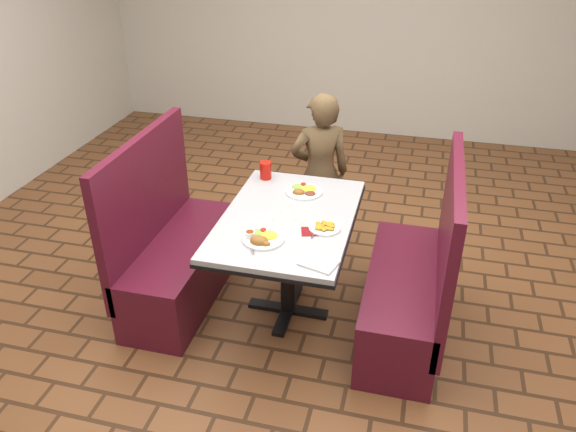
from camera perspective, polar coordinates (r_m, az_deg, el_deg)
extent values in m
plane|color=brown|center=(3.92, 0.00, -9.58)|extent=(7.00, 7.00, 0.00)
cube|color=beige|center=(6.57, 8.02, 19.97)|extent=(6.00, 0.04, 2.80)
cube|color=#A7A9AC|center=(3.50, 0.00, -0.25)|extent=(0.80, 1.20, 0.03)
cube|color=black|center=(3.51, 0.00, -0.64)|extent=(0.81, 1.21, 0.02)
cylinder|color=black|center=(3.70, 0.00, -5.29)|extent=(0.10, 0.10, 0.69)
cube|color=black|center=(3.91, 0.00, -9.41)|extent=(0.55, 0.08, 0.03)
cube|color=black|center=(3.91, 0.00, -9.41)|extent=(0.08, 0.55, 0.03)
cube|color=#541324|center=(3.99, -10.53, -5.24)|extent=(0.45, 1.20, 0.45)
cube|color=#541324|center=(3.84, -14.18, 1.12)|extent=(0.06, 1.20, 0.95)
cube|color=#541324|center=(3.70, 11.45, -8.50)|extent=(0.45, 1.20, 0.45)
cube|color=#541324|center=(3.44, 15.87, -2.69)|extent=(0.06, 1.20, 0.95)
imported|color=brown|center=(4.32, 3.23, 4.34)|extent=(0.54, 0.46, 1.27)
cylinder|color=white|center=(3.25, -2.53, -2.35)|extent=(0.24, 0.24, 0.01)
ellipsoid|color=yellow|center=(3.25, -1.93, -1.69)|extent=(0.10, 0.10, 0.04)
ellipsoid|color=#82AC45|center=(3.28, -3.07, -1.50)|extent=(0.10, 0.08, 0.03)
cylinder|color=red|center=(3.29, -2.53, -1.37)|extent=(0.04, 0.04, 0.01)
ellipsoid|color=#976026|center=(3.19, -2.95, -2.22)|extent=(0.11, 0.08, 0.06)
ellipsoid|color=#976026|center=(3.17, -2.32, -2.61)|extent=(0.06, 0.04, 0.04)
cylinder|color=white|center=(3.25, -3.88, -1.88)|extent=(0.06, 0.06, 0.04)
cylinder|color=brown|center=(3.24, -3.89, -1.62)|extent=(0.05, 0.05, 0.00)
cylinder|color=white|center=(3.77, 1.63, 2.48)|extent=(0.25, 0.25, 0.01)
ellipsoid|color=yellow|center=(3.77, 2.15, 3.05)|extent=(0.10, 0.10, 0.05)
ellipsoid|color=#82AC45|center=(3.80, 1.11, 3.17)|extent=(0.10, 0.08, 0.03)
cylinder|color=red|center=(3.81, 1.58, 3.28)|extent=(0.04, 0.04, 0.01)
ellipsoid|color=maroon|center=(3.72, 2.27, 2.45)|extent=(0.07, 0.07, 0.03)
ellipsoid|color=#976026|center=(3.72, 1.08, 2.68)|extent=(0.08, 0.06, 0.05)
cylinder|color=white|center=(3.36, 3.75, -1.21)|extent=(0.19, 0.19, 0.01)
cube|color=maroon|center=(3.33, 2.28, -1.58)|extent=(0.13, 0.13, 0.00)
cube|color=silver|center=(3.31, 2.75, -1.71)|extent=(0.02, 0.13, 0.00)
cylinder|color=red|center=(3.94, -2.29, 4.66)|extent=(0.08, 0.08, 0.12)
cube|color=white|center=(3.05, 3.15, -4.75)|extent=(0.23, 0.20, 0.01)
cube|color=silver|center=(3.19, -3.79, -2.90)|extent=(0.09, 0.17, 0.00)
cube|color=#B9BABE|center=(3.21, -2.55, -2.66)|extent=(0.04, 0.17, 0.00)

